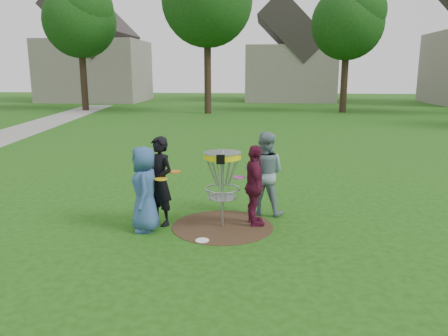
# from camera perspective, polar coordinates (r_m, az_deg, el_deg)

# --- Properties ---
(ground) EXTENTS (100.00, 100.00, 0.00)m
(ground) POSITION_cam_1_polar(r_m,az_deg,el_deg) (7.82, -0.20, -7.65)
(ground) COLOR #19470F
(ground) RESTS_ON ground
(dirt_patch) EXTENTS (1.80, 1.80, 0.01)m
(dirt_patch) POSITION_cam_1_polar(r_m,az_deg,el_deg) (7.82, -0.20, -7.62)
(dirt_patch) COLOR #47331E
(dirt_patch) RESTS_ON ground
(player_blue) EXTENTS (0.65, 0.82, 1.47)m
(player_blue) POSITION_cam_1_polar(r_m,az_deg,el_deg) (7.55, -10.34, -2.73)
(player_blue) COLOR #305284
(player_blue) RESTS_ON ground
(player_black) EXTENTS (0.69, 0.65, 1.59)m
(player_black) POSITION_cam_1_polar(r_m,az_deg,el_deg) (7.80, -8.39, -1.72)
(player_black) COLOR black
(player_black) RESTS_ON ground
(player_grey) EXTENTS (0.88, 0.75, 1.60)m
(player_grey) POSITION_cam_1_polar(r_m,az_deg,el_deg) (8.34, 5.30, -0.70)
(player_grey) COLOR gray
(player_grey) RESTS_ON ground
(player_maroon) EXTENTS (0.53, 0.91, 1.45)m
(player_maroon) POSITION_cam_1_polar(r_m,az_deg,el_deg) (7.71, 4.01, -2.33)
(player_maroon) COLOR #5A142D
(player_maroon) RESTS_ON ground
(disc_on_grass) EXTENTS (0.22, 0.22, 0.02)m
(disc_on_grass) POSITION_cam_1_polar(r_m,az_deg,el_deg) (7.19, -2.86, -9.45)
(disc_on_grass) COLOR white
(disc_on_grass) RESTS_ON ground
(disc_golf_basket) EXTENTS (0.66, 0.67, 1.38)m
(disc_golf_basket) POSITION_cam_1_polar(r_m,az_deg,el_deg) (7.53, -0.21, -0.35)
(disc_golf_basket) COLOR #9EA0A5
(disc_golf_basket) RESTS_ON ground
(held_discs) EXTENTS (1.79, 1.05, 0.11)m
(held_discs) POSITION_cam_1_polar(r_m,az_deg,el_deg) (7.69, -2.07, -0.71)
(held_discs) COLOR yellow
(held_discs) RESTS_ON ground
(tree_row) EXTENTS (51.20, 17.42, 9.90)m
(tree_row) POSITION_cam_1_polar(r_m,az_deg,el_deg) (28.21, 4.94, 19.57)
(tree_row) COLOR #38281C
(tree_row) RESTS_ON ground
(house_row) EXTENTS (44.50, 10.65, 11.62)m
(house_row) POSITION_cam_1_polar(r_m,az_deg,el_deg) (40.61, 11.33, 14.26)
(house_row) COLOR gray
(house_row) RESTS_ON ground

